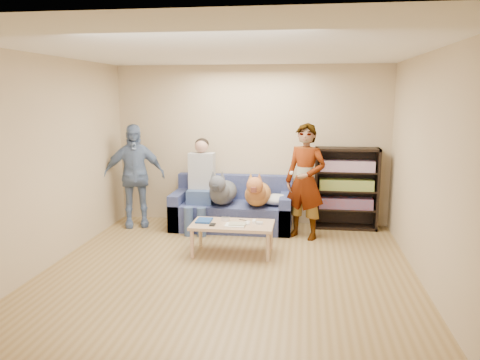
# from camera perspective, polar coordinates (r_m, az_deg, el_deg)

# --- Properties ---
(ground) EXTENTS (5.00, 5.00, 0.00)m
(ground) POSITION_cam_1_polar(r_m,az_deg,el_deg) (5.64, -1.74, -11.75)
(ground) COLOR olive
(ground) RESTS_ON ground
(ceiling) EXTENTS (5.00, 5.00, 0.00)m
(ceiling) POSITION_cam_1_polar(r_m,az_deg,el_deg) (5.25, -1.91, 15.57)
(ceiling) COLOR white
(ceiling) RESTS_ON ground
(wall_back) EXTENTS (4.50, 0.00, 4.50)m
(wall_back) POSITION_cam_1_polar(r_m,az_deg,el_deg) (7.74, 1.35, 4.27)
(wall_back) COLOR tan
(wall_back) RESTS_ON ground
(wall_front) EXTENTS (4.50, 0.00, 4.50)m
(wall_front) POSITION_cam_1_polar(r_m,az_deg,el_deg) (2.92, -10.30, -6.24)
(wall_front) COLOR tan
(wall_front) RESTS_ON ground
(wall_left) EXTENTS (0.00, 5.00, 5.00)m
(wall_left) POSITION_cam_1_polar(r_m,az_deg,el_deg) (6.09, -23.18, 1.76)
(wall_left) COLOR tan
(wall_left) RESTS_ON ground
(wall_right) EXTENTS (0.00, 5.00, 5.00)m
(wall_right) POSITION_cam_1_polar(r_m,az_deg,el_deg) (5.39, 22.49, 0.78)
(wall_right) COLOR tan
(wall_right) RESTS_ON ground
(blanket) EXTENTS (0.47, 0.40, 0.16)m
(blanket) POSITION_cam_1_polar(r_m,az_deg,el_deg) (7.33, 4.42, -2.37)
(blanket) COLOR silver
(blanket) RESTS_ON sofa
(person_standing_right) EXTENTS (0.74, 0.64, 1.72)m
(person_standing_right) POSITION_cam_1_polar(r_m,az_deg,el_deg) (6.97, 7.96, -0.18)
(person_standing_right) COLOR gray
(person_standing_right) RESTS_ON ground
(person_standing_left) EXTENTS (1.06, 0.73, 1.67)m
(person_standing_left) POSITION_cam_1_polar(r_m,az_deg,el_deg) (7.73, -12.80, 0.51)
(person_standing_left) COLOR #7381B8
(person_standing_left) RESTS_ON ground
(held_controller) EXTENTS (0.05, 0.12, 0.03)m
(held_controller) POSITION_cam_1_polar(r_m,az_deg,el_deg) (6.75, 6.29, 0.89)
(held_controller) COLOR white
(held_controller) RESTS_ON person_standing_right
(notebook_blue) EXTENTS (0.20, 0.26, 0.03)m
(notebook_blue) POSITION_cam_1_polar(r_m,az_deg,el_deg) (6.42, -4.39, -4.94)
(notebook_blue) COLOR navy
(notebook_blue) RESTS_ON coffee_table
(papers) EXTENTS (0.26, 0.20, 0.02)m
(papers) POSITION_cam_1_polar(r_m,az_deg,el_deg) (6.20, -0.60, -5.52)
(papers) COLOR white
(papers) RESTS_ON coffee_table
(magazine) EXTENTS (0.22, 0.17, 0.01)m
(magazine) POSITION_cam_1_polar(r_m,az_deg,el_deg) (6.21, -0.30, -5.36)
(magazine) COLOR #A9A387
(magazine) RESTS_ON coffee_table
(camera_silver) EXTENTS (0.11, 0.06, 0.05)m
(camera_silver) POSITION_cam_1_polar(r_m,az_deg,el_deg) (6.43, -1.81, -4.77)
(camera_silver) COLOR silver
(camera_silver) RESTS_ON coffee_table
(controller_a) EXTENTS (0.04, 0.13, 0.03)m
(controller_a) POSITION_cam_1_polar(r_m,az_deg,el_deg) (6.36, 1.73, -5.04)
(controller_a) COLOR white
(controller_a) RESTS_ON coffee_table
(controller_b) EXTENTS (0.09, 0.06, 0.03)m
(controller_b) POSITION_cam_1_polar(r_m,az_deg,el_deg) (6.27, 2.38, -5.26)
(controller_b) COLOR silver
(controller_b) RESTS_ON coffee_table
(headphone_cup_a) EXTENTS (0.07, 0.07, 0.02)m
(headphone_cup_a) POSITION_cam_1_polar(r_m,az_deg,el_deg) (6.25, 0.87, -5.35)
(headphone_cup_a) COLOR white
(headphone_cup_a) RESTS_ON coffee_table
(headphone_cup_b) EXTENTS (0.07, 0.07, 0.02)m
(headphone_cup_b) POSITION_cam_1_polar(r_m,az_deg,el_deg) (6.33, 0.96, -5.15)
(headphone_cup_b) COLOR white
(headphone_cup_b) RESTS_ON coffee_table
(pen_orange) EXTENTS (0.13, 0.06, 0.01)m
(pen_orange) POSITION_cam_1_polar(r_m,az_deg,el_deg) (6.15, -1.34, -5.67)
(pen_orange) COLOR orange
(pen_orange) RESTS_ON coffee_table
(pen_black) EXTENTS (0.13, 0.08, 0.01)m
(pen_black) POSITION_cam_1_polar(r_m,az_deg,el_deg) (6.45, 0.39, -4.90)
(pen_black) COLOR black
(pen_black) RESTS_ON coffee_table
(wallet) EXTENTS (0.07, 0.12, 0.02)m
(wallet) POSITION_cam_1_polar(r_m,az_deg,el_deg) (6.23, -3.37, -5.45)
(wallet) COLOR black
(wallet) RESTS_ON coffee_table
(sofa) EXTENTS (1.90, 0.85, 0.82)m
(sofa) POSITION_cam_1_polar(r_m,az_deg,el_deg) (7.56, -0.93, -3.73)
(sofa) COLOR #515B93
(sofa) RESTS_ON ground
(person_seated) EXTENTS (0.40, 0.73, 1.47)m
(person_seated) POSITION_cam_1_polar(r_m,az_deg,el_deg) (7.43, -4.82, -0.14)
(person_seated) COLOR #3C5885
(person_seated) RESTS_ON sofa
(dog_gray) EXTENTS (0.41, 1.25, 0.60)m
(dog_gray) POSITION_cam_1_polar(r_m,az_deg,el_deg) (7.30, -2.18, -1.37)
(dog_gray) COLOR #494C53
(dog_gray) RESTS_ON sofa
(dog_tan) EXTENTS (0.40, 1.16, 0.59)m
(dog_tan) POSITION_cam_1_polar(r_m,az_deg,el_deg) (7.20, 2.12, -1.57)
(dog_tan) COLOR #BC7F39
(dog_tan) RESTS_ON sofa
(coffee_table) EXTENTS (1.10, 0.60, 0.42)m
(coffee_table) POSITION_cam_1_polar(r_m,az_deg,el_deg) (6.31, -0.92, -5.72)
(coffee_table) COLOR tan
(coffee_table) RESTS_ON ground
(bookshelf) EXTENTS (1.00, 0.34, 1.30)m
(bookshelf) POSITION_cam_1_polar(r_m,az_deg,el_deg) (7.64, 12.80, -0.78)
(bookshelf) COLOR black
(bookshelf) RESTS_ON ground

